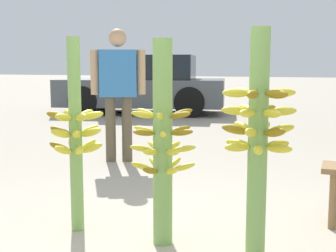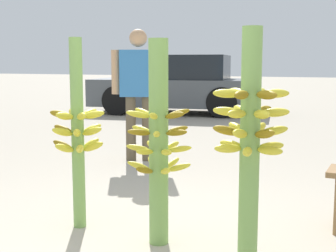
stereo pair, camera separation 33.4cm
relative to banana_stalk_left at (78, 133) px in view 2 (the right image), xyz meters
name	(u,v)px [view 2 (the right image)]	position (x,y,z in m)	size (l,w,h in m)	color
banana_stalk_left	(78,133)	(0.00, 0.00, 0.00)	(0.41, 0.42, 1.40)	#7AA851
banana_stalk_center	(159,143)	(0.68, -0.04, -0.02)	(0.45, 0.44, 1.37)	#7AA851
banana_stalk_right	(250,139)	(1.31, -0.11, 0.06)	(0.45, 0.45, 1.42)	#7AA851
vendor_person	(139,84)	(-0.74, 2.32, 0.25)	(0.66, 0.36, 1.63)	brown
parked_car	(177,85)	(-2.57, 7.69, -0.03)	(4.25, 2.50, 1.41)	#4C5156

